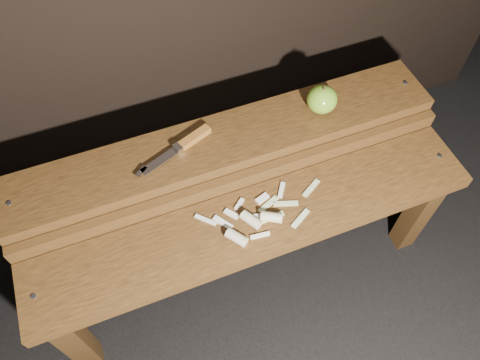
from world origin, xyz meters
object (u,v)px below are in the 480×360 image
object	(u,v)px
bench_rear_tier	(226,158)
knife	(186,143)
apple	(322,99)
bench_front_tier	(256,235)

from	to	relation	value
bench_rear_tier	knife	xyz separation A→B (m)	(-0.11, 0.02, 0.10)
bench_rear_tier	apple	size ratio (longest dim) A/B	13.67
apple	knife	bearing A→B (deg)	178.13
apple	bench_front_tier	bearing A→B (deg)	-140.76
apple	knife	distance (m)	0.39
bench_front_tier	bench_rear_tier	bearing A→B (deg)	90.00
knife	bench_front_tier	bearing A→B (deg)	-66.68
bench_front_tier	bench_rear_tier	world-z (taller)	bench_rear_tier
bench_front_tier	knife	xyz separation A→B (m)	(-0.11, 0.24, 0.16)
bench_rear_tier	knife	distance (m)	0.14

